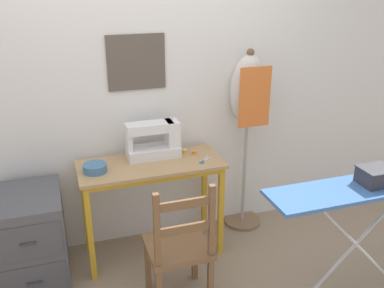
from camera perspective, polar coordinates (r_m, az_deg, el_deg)
The scene contains 13 objects.
ground_plane at distance 3.36m, azimuth -4.14°, elevation -16.12°, with size 14.00×14.00×0.00m, color gray.
wall_back at distance 3.26m, azimuth -7.02°, elevation 7.63°, with size 10.00×0.07×2.55m.
sewing_table at distance 3.19m, azimuth -5.41°, elevation -4.54°, with size 1.06×0.45×0.77m.
sewing_machine at distance 3.21m, azimuth -4.86°, elevation 0.45°, with size 0.41×0.19×0.30m.
fabric_bowl at distance 3.07m, azimuth -12.81°, elevation -3.12°, with size 0.17×0.17×0.06m.
scissors at distance 3.17m, azimuth 1.59°, elevation -2.28°, with size 0.13×0.13×0.01m.
thread_spool_near_machine at distance 3.29m, azimuth -0.97°, elevation -1.01°, with size 0.04×0.04×0.03m.
thread_spool_mid_table at distance 3.28m, azimuth 0.27°, elevation -1.13°, with size 0.04×0.04×0.03m.
wooden_chair at distance 2.82m, azimuth -1.73°, elevation -13.71°, with size 0.40×0.38×0.92m.
filing_cabinet at distance 3.24m, azimuth -20.52°, elevation -11.81°, with size 0.45×0.57×0.69m.
dress_form at distance 3.44m, azimuth 7.50°, elevation 5.56°, with size 0.32×0.32×1.53m.
ironing_board at distance 2.89m, azimuth 22.04°, elevation -5.98°, with size 1.29×0.31×0.85m.
storage_box at distance 2.89m, azimuth 23.30°, elevation -3.92°, with size 0.20×0.17×0.11m.
Camera 1 is at (-0.60, -2.58, 2.07)m, focal length 40.00 mm.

